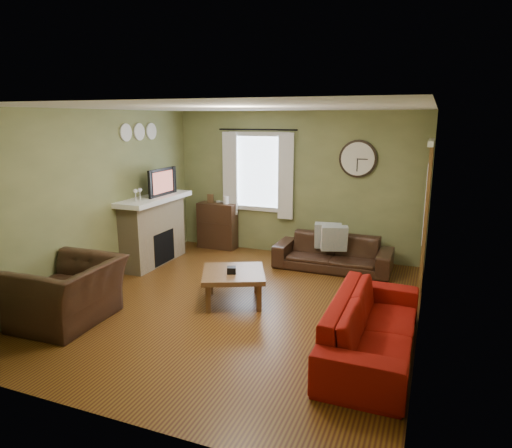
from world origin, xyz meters
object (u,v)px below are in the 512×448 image
at_px(bookshelf, 218,226).
at_px(coffee_table, 234,287).
at_px(sofa_red, 373,326).
at_px(armchair, 68,293).
at_px(sofa_brown, 333,253).

relative_size(bookshelf, coffee_table, 1.07).
height_order(sofa_red, armchair, armchair).
bearing_deg(coffee_table, sofa_brown, 63.15).
distance_m(sofa_red, coffee_table, 2.09).
bearing_deg(sofa_red, bookshelf, 47.49).
relative_size(bookshelf, sofa_red, 0.41).
height_order(sofa_brown, sofa_red, sofa_red).
height_order(sofa_brown, armchair, armchair).
height_order(bookshelf, sofa_brown, bookshelf).
distance_m(bookshelf, sofa_red, 4.56).
distance_m(sofa_red, armchair, 3.64).
relative_size(sofa_brown, coffee_table, 2.33).
bearing_deg(bookshelf, coffee_table, -59.16).
distance_m(sofa_brown, coffee_table, 2.12).
bearing_deg(sofa_red, sofa_brown, 20.85).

